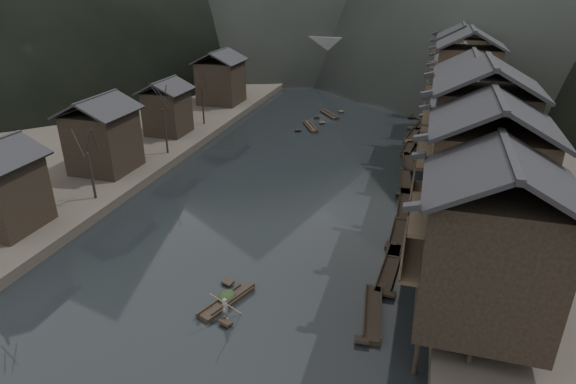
% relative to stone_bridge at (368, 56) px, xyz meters
% --- Properties ---
extents(water, '(300.00, 300.00, 0.00)m').
position_rel_stone_bridge_xyz_m(water, '(0.00, -72.00, -5.11)').
color(water, black).
rests_on(water, ground).
extents(left_bank, '(40.00, 200.00, 1.20)m').
position_rel_stone_bridge_xyz_m(left_bank, '(-35.00, -32.00, -4.51)').
color(left_bank, '#2D2823').
rests_on(left_bank, ground).
extents(stilt_houses, '(9.00, 67.60, 15.53)m').
position_rel_stone_bridge_xyz_m(stilt_houses, '(17.28, -53.04, 3.64)').
color(stilt_houses, black).
rests_on(stilt_houses, ground).
extents(left_houses, '(8.10, 53.20, 8.73)m').
position_rel_stone_bridge_xyz_m(left_houses, '(-20.50, -51.88, 0.55)').
color(left_houses, black).
rests_on(left_houses, left_bank).
extents(bare_trees, '(3.94, 43.39, 7.88)m').
position_rel_stone_bridge_xyz_m(bare_trees, '(-17.00, -60.21, 1.53)').
color(bare_trees, black).
rests_on(bare_trees, left_bank).
extents(moored_sampans, '(3.44, 67.22, 0.47)m').
position_rel_stone_bridge_xyz_m(moored_sampans, '(11.88, -48.38, -4.91)').
color(moored_sampans, black).
rests_on(moored_sampans, water).
extents(midriver_boats, '(11.85, 37.40, 0.45)m').
position_rel_stone_bridge_xyz_m(midriver_boats, '(1.13, -20.75, -4.91)').
color(midriver_boats, black).
rests_on(midriver_boats, water).
extents(stone_bridge, '(40.00, 6.00, 9.00)m').
position_rel_stone_bridge_xyz_m(stone_bridge, '(0.00, 0.00, 0.00)').
color(stone_bridge, '#4C4C4F').
rests_on(stone_bridge, ground).
extents(hero_sampan, '(2.66, 5.09, 0.44)m').
position_rel_stone_bridge_xyz_m(hero_sampan, '(1.30, -79.48, -4.91)').
color(hero_sampan, black).
rests_on(hero_sampan, water).
extents(cargo_heap, '(1.13, 1.48, 0.68)m').
position_rel_stone_bridge_xyz_m(cargo_heap, '(1.21, -79.26, -4.33)').
color(cargo_heap, black).
rests_on(cargo_heap, hero_sampan).
extents(boatman, '(0.68, 0.57, 1.59)m').
position_rel_stone_bridge_xyz_m(boatman, '(1.94, -81.15, -3.88)').
color(boatman, slate).
rests_on(boatman, hero_sampan).
extents(bamboo_pole, '(1.33, 2.21, 3.07)m').
position_rel_stone_bridge_xyz_m(bamboo_pole, '(2.14, -81.15, -1.55)').
color(bamboo_pole, '#8C7A51').
rests_on(bamboo_pole, boatman).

